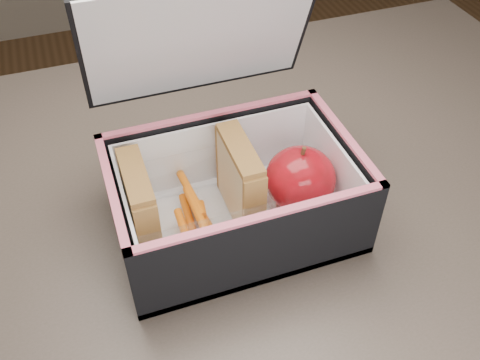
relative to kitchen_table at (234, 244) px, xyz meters
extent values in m
cube|color=brown|center=(0.00, 0.00, 0.08)|extent=(1.20, 0.80, 0.03)
cube|color=#382D26|center=(0.55, 0.35, -0.30)|extent=(0.05, 0.05, 0.72)
cube|color=black|center=(-0.01, 0.08, 0.28)|extent=(0.27, 0.07, 0.17)
cube|color=tan|center=(-0.13, -0.04, 0.15)|extent=(0.01, 0.09, 0.09)
cube|color=#CE5B6D|center=(-0.12, -0.04, 0.15)|extent=(0.01, 0.08, 0.09)
cube|color=tan|center=(-0.11, -0.04, 0.15)|extent=(0.01, 0.09, 0.09)
cube|color=brown|center=(-0.12, -0.04, 0.20)|extent=(0.03, 0.09, 0.01)
cube|color=tan|center=(-0.01, -0.04, 0.15)|extent=(0.01, 0.09, 0.10)
cube|color=#CE5B6D|center=(0.00, -0.04, 0.15)|extent=(0.01, 0.09, 0.09)
cube|color=tan|center=(0.00, -0.04, 0.15)|extent=(0.01, 0.09, 0.10)
cube|color=brown|center=(0.00, -0.04, 0.21)|extent=(0.03, 0.09, 0.01)
cylinder|color=orange|center=(-0.05, -0.02, 0.11)|extent=(0.02, 0.08, 0.01)
cylinder|color=orange|center=(-0.08, -0.07, 0.12)|extent=(0.01, 0.08, 0.01)
cylinder|color=orange|center=(-0.06, -0.01, 0.13)|extent=(0.02, 0.08, 0.01)
cylinder|color=orange|center=(-0.07, -0.03, 0.11)|extent=(0.01, 0.08, 0.01)
cylinder|color=orange|center=(-0.06, -0.06, 0.12)|extent=(0.02, 0.08, 0.01)
cylinder|color=orange|center=(-0.06, -0.04, 0.13)|extent=(0.01, 0.08, 0.01)
cube|color=white|center=(0.07, -0.04, 0.11)|extent=(0.08, 0.08, 0.01)
ellipsoid|color=maroon|center=(0.07, -0.05, 0.15)|extent=(0.09, 0.09, 0.08)
cylinder|color=#4D311B|center=(0.07, -0.05, 0.19)|extent=(0.01, 0.01, 0.01)
camera|label=1|loc=(-0.15, -0.45, 0.58)|focal=40.00mm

